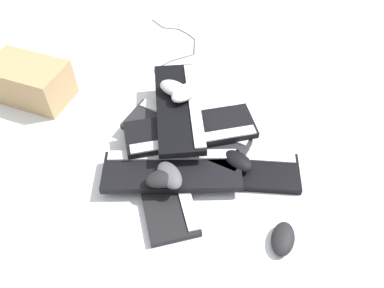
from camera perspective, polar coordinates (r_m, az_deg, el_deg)
ground_plane at (r=1.28m, az=3.32°, el=-2.54°), size 3.20×3.20×0.00m
keyboard_0 at (r=1.35m, az=-0.09°, el=2.28°), size 0.31×0.46×0.03m
keyboard_1 at (r=1.22m, az=-4.46°, el=-5.39°), size 0.46×0.23×0.03m
keyboard_2 at (r=1.24m, az=6.10°, el=-3.79°), size 0.21×0.46×0.03m
keyboard_3 at (r=1.20m, az=-3.06°, el=-4.04°), size 0.17×0.45×0.03m
keyboard_4 at (r=1.30m, az=-0.99°, el=1.58°), size 0.36×0.45×0.03m
keyboard_5 at (r=1.27m, az=-0.23°, el=2.06°), size 0.22×0.46×0.03m
keyboard_6 at (r=1.31m, az=-2.00°, el=5.77°), size 0.45×0.17×0.03m
mouse_0 at (r=1.31m, az=-1.23°, el=7.82°), size 0.13×0.12×0.04m
mouse_1 at (r=1.33m, az=-2.80°, el=8.49°), size 0.12×0.13×0.04m
mouse_2 at (r=1.22m, az=6.94°, el=-2.53°), size 0.12×0.12×0.04m
mouse_3 at (r=1.14m, az=-4.36°, el=-5.23°), size 0.08×0.12×0.04m
mouse_4 at (r=1.13m, az=13.68°, el=-13.84°), size 0.13×0.10×0.04m
mouse_5 at (r=1.14m, az=-3.46°, el=-4.76°), size 0.13×0.11×0.04m
cable_0 at (r=1.74m, az=-2.91°, el=14.10°), size 0.58×0.21×0.01m
cardboard_box at (r=1.58m, az=-23.42°, el=8.73°), size 0.28×0.34×0.15m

